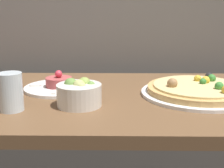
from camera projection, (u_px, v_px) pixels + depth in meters
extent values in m
cube|color=brown|center=(111.00, 100.00, 1.02)|extent=(1.40, 0.66, 0.03)
cylinder|color=white|center=(197.00, 93.00, 1.01)|extent=(0.36, 0.36, 0.01)
cylinder|color=tan|center=(198.00, 89.00, 1.01)|extent=(0.33, 0.33, 0.02)
cylinder|color=#E0C684|center=(198.00, 86.00, 1.00)|extent=(0.29, 0.29, 0.01)
sphere|color=#387F33|center=(212.00, 78.00, 1.06)|extent=(0.03, 0.03, 0.03)
sphere|color=gold|center=(198.00, 79.00, 1.06)|extent=(0.02, 0.02, 0.02)
sphere|color=gold|center=(206.00, 80.00, 1.03)|extent=(0.03, 0.03, 0.03)
sphere|color=#387F33|center=(203.00, 82.00, 1.02)|extent=(0.02, 0.02, 0.02)
sphere|color=black|center=(209.00, 77.00, 1.08)|extent=(0.03, 0.03, 0.03)
sphere|color=#387F33|center=(219.00, 86.00, 0.95)|extent=(0.03, 0.03, 0.03)
sphere|color=#997047|center=(172.00, 83.00, 0.98)|extent=(0.03, 0.03, 0.03)
cylinder|color=white|center=(59.00, 88.00, 1.08)|extent=(0.24, 0.24, 0.01)
cylinder|color=#A84747|center=(59.00, 82.00, 1.07)|extent=(0.09, 0.09, 0.03)
sphere|color=#E0384C|center=(59.00, 74.00, 1.07)|extent=(0.03, 0.03, 0.03)
cube|color=white|center=(83.00, 86.00, 1.08)|extent=(0.04, 0.02, 0.01)
cube|color=white|center=(63.00, 80.00, 1.16)|extent=(0.02, 0.04, 0.01)
cube|color=white|center=(35.00, 86.00, 1.08)|extent=(0.04, 0.02, 0.01)
cube|color=white|center=(54.00, 92.00, 1.00)|extent=(0.02, 0.04, 0.01)
cylinder|color=silver|center=(79.00, 95.00, 0.90)|extent=(0.13, 0.13, 0.06)
sphere|color=#668E42|center=(71.00, 84.00, 0.90)|extent=(0.04, 0.04, 0.04)
sphere|color=#B7BC70|center=(79.00, 86.00, 0.89)|extent=(0.04, 0.04, 0.04)
sphere|color=#668E42|center=(91.00, 85.00, 0.90)|extent=(0.03, 0.03, 0.03)
sphere|color=#8EA34C|center=(84.00, 84.00, 0.91)|extent=(0.04, 0.04, 0.04)
sphere|color=#668E42|center=(87.00, 84.00, 0.91)|extent=(0.03, 0.03, 0.03)
sphere|color=#B7BC70|center=(82.00, 87.00, 0.88)|extent=(0.03, 0.03, 0.03)
cylinder|color=silver|center=(11.00, 92.00, 0.85)|extent=(0.07, 0.07, 0.11)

